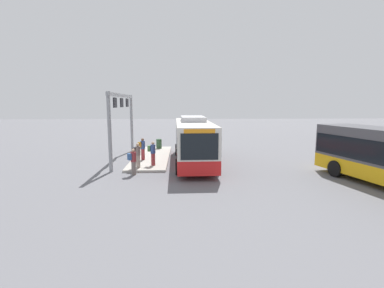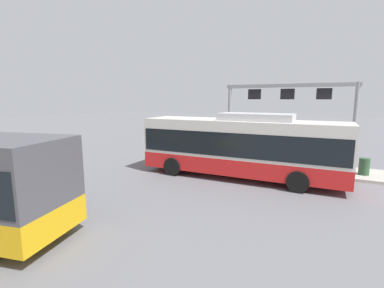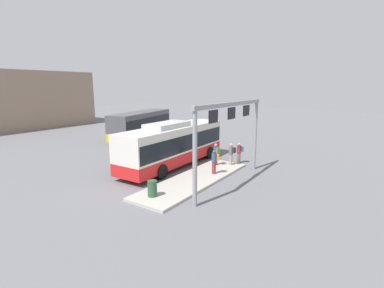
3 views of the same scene
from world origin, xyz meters
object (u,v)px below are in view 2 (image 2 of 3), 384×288
at_px(person_waiting_near, 210,146).
at_px(person_boarding, 227,145).
at_px(person_waiting_far, 266,148).
at_px(trash_bin, 364,166).
at_px(bus_main, 240,144).
at_px(person_waiting_mid, 232,148).

bearing_deg(person_waiting_near, person_boarding, 53.99).
relative_size(person_waiting_near, person_waiting_far, 1.00).
height_order(person_waiting_near, trash_bin, person_waiting_near).
height_order(bus_main, person_boarding, bus_main).
xyz_separation_m(person_boarding, person_waiting_mid, (-0.70, 0.94, 0.00)).
bearing_deg(person_waiting_mid, person_waiting_near, -99.59).
height_order(person_waiting_mid, person_waiting_far, same).
xyz_separation_m(bus_main, person_waiting_near, (3.44, -3.92, -0.92)).
distance_m(bus_main, person_waiting_mid, 3.33).
height_order(bus_main, person_waiting_mid, bus_main).
xyz_separation_m(person_waiting_mid, trash_bin, (-7.39, -0.14, -0.44)).
xyz_separation_m(person_boarding, trash_bin, (-8.09, 0.79, -0.44)).
height_order(bus_main, person_waiting_far, bus_main).
bearing_deg(bus_main, trash_bin, -154.13).
distance_m(person_boarding, person_waiting_far, 2.65).
bearing_deg(person_boarding, person_waiting_near, -88.48).
xyz_separation_m(person_waiting_near, trash_bin, (-9.38, 0.87, -0.28)).
distance_m(person_waiting_near, person_waiting_far, 3.95).
bearing_deg(person_waiting_near, trash_bin, 52.23).
relative_size(person_waiting_near, trash_bin, 1.86).
bearing_deg(person_waiting_far, bus_main, -36.79).
relative_size(person_waiting_near, person_waiting_mid, 1.00).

